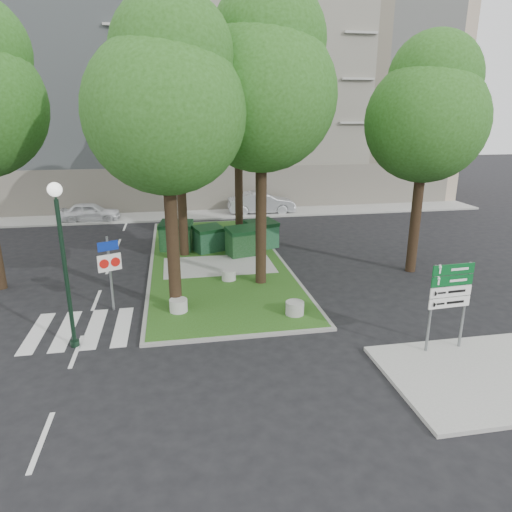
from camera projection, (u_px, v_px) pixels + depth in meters
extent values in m
plane|color=black|center=(226.00, 339.00, 14.44)|extent=(120.00, 120.00, 0.00)
cube|color=#2A4D16|center=(217.00, 260.00, 22.02)|extent=(6.00, 16.00, 0.12)
cube|color=gray|center=(217.00, 260.00, 22.02)|extent=(6.30, 16.30, 0.10)
cube|color=#999993|center=(481.00, 376.00, 12.25)|extent=(5.00, 4.00, 0.12)
cube|color=#999993|center=(195.00, 215.00, 31.79)|extent=(42.00, 3.00, 0.12)
cube|color=silver|center=(109.00, 327.00, 15.20)|extent=(5.00, 3.00, 0.01)
cube|color=tan|center=(186.00, 98.00, 36.47)|extent=(41.00, 12.00, 16.00)
cylinder|color=black|center=(172.00, 228.00, 15.61)|extent=(0.44, 0.44, 6.16)
sphere|color=#234E14|center=(165.00, 113.00, 14.50)|extent=(5.20, 5.20, 5.20)
sphere|color=#234E14|center=(172.00, 54.00, 14.21)|extent=(3.90, 3.90, 3.90)
cylinder|color=black|center=(261.00, 205.00, 18.01)|extent=(0.44, 0.44, 6.72)
sphere|color=#234E14|center=(261.00, 96.00, 16.79)|extent=(5.60, 5.60, 5.60)
sphere|color=#234E14|center=(269.00, 40.00, 16.46)|extent=(4.20, 4.20, 4.20)
cylinder|color=black|center=(182.00, 198.00, 21.84)|extent=(0.44, 0.44, 5.88)
sphere|color=#234E14|center=(178.00, 121.00, 20.78)|extent=(4.80, 4.80, 4.80)
sphere|color=#234E14|center=(183.00, 82.00, 20.52)|extent=(3.60, 3.60, 3.60)
cylinder|color=black|center=(239.00, 177.00, 25.04)|extent=(0.44, 0.44, 7.00)
sphere|color=#234E14|center=(238.00, 95.00, 23.78)|extent=(5.80, 5.80, 5.80)
sphere|color=#234E14|center=(243.00, 54.00, 23.42)|extent=(4.35, 4.35, 4.35)
cylinder|color=black|center=(417.00, 207.00, 19.80)|extent=(0.44, 0.44, 5.88)
sphere|color=#234E14|center=(426.00, 121.00, 18.74)|extent=(5.00, 5.00, 5.00)
sphere|color=#234E14|center=(435.00, 78.00, 18.48)|extent=(3.75, 3.75, 3.75)
cube|color=#0F3815|center=(176.00, 238.00, 23.30)|extent=(1.77, 1.39, 1.23)
cube|color=black|center=(176.00, 224.00, 23.09)|extent=(1.84, 1.48, 0.36)
cube|color=#10381E|center=(209.00, 241.00, 23.12)|extent=(1.63, 1.40, 1.08)
cube|color=black|center=(208.00, 229.00, 22.93)|extent=(1.70, 1.48, 0.31)
cube|color=#0F3313|center=(243.00, 243.00, 22.45)|extent=(1.70, 1.36, 1.17)
cube|color=black|center=(243.00, 230.00, 22.25)|extent=(1.77, 1.44, 0.34)
cube|color=#154727|center=(261.00, 236.00, 23.68)|extent=(1.82, 1.56, 1.20)
cube|color=black|center=(261.00, 223.00, 23.47)|extent=(1.89, 1.64, 0.35)
cylinder|color=#ADADA8|center=(179.00, 305.00, 16.09)|extent=(0.63, 0.63, 0.45)
cylinder|color=#9A9B96|center=(295.00, 308.00, 15.86)|extent=(0.64, 0.64, 0.46)
cylinder|color=#A8A7A2|center=(229.00, 275.00, 19.16)|extent=(0.60, 0.60, 0.43)
cylinder|color=#F1AC1C|center=(262.00, 237.00, 24.52)|extent=(0.40, 0.40, 0.70)
cylinder|color=black|center=(66.00, 276.00, 13.31)|extent=(0.13, 0.13, 4.54)
cylinder|color=black|center=(75.00, 343.00, 13.96)|extent=(0.27, 0.27, 0.18)
sphere|color=white|center=(55.00, 190.00, 12.55)|extent=(0.40, 0.40, 0.40)
cylinder|color=slate|center=(110.00, 274.00, 16.13)|extent=(0.12, 0.12, 2.76)
cube|color=navy|center=(108.00, 246.00, 15.82)|extent=(0.67, 0.33, 0.33)
cube|color=white|center=(109.00, 262.00, 16.00)|extent=(0.77, 0.38, 0.61)
cylinder|color=red|center=(103.00, 263.00, 15.96)|extent=(0.32, 0.17, 0.33)
cylinder|color=red|center=(115.00, 262.00, 16.03)|extent=(0.32, 0.17, 0.33)
cylinder|color=slate|center=(431.00, 309.00, 13.08)|extent=(0.09, 0.09, 2.66)
cylinder|color=slate|center=(465.00, 305.00, 13.34)|extent=(0.09, 0.09, 2.66)
cube|color=#094D1E|center=(453.00, 269.00, 12.86)|extent=(1.33, 0.12, 0.31)
cube|color=#094D1E|center=(452.00, 280.00, 12.96)|extent=(1.33, 0.12, 0.31)
cube|color=white|center=(450.00, 291.00, 13.06)|extent=(1.33, 0.12, 0.31)
cube|color=white|center=(449.00, 302.00, 13.16)|extent=(1.33, 0.12, 0.31)
imported|color=white|center=(90.00, 212.00, 29.90)|extent=(3.81, 1.59, 1.29)
imported|color=#AEB2B7|center=(261.00, 203.00, 32.29)|extent=(4.75, 1.76, 1.55)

